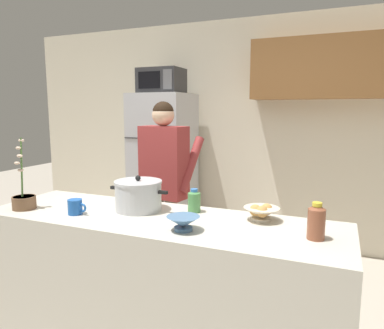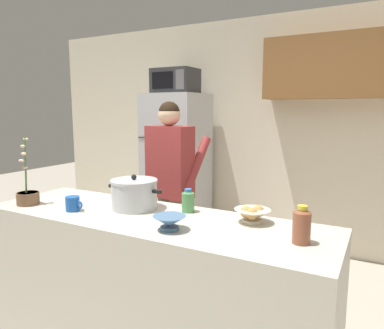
% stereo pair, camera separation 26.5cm
% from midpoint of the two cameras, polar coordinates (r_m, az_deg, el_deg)
% --- Properties ---
extents(back_wall_unit, '(6.00, 0.48, 2.60)m').
position_cam_midpoint_polar(back_wall_unit, '(4.17, 16.12, 6.49)').
color(back_wall_unit, beige).
rests_on(back_wall_unit, ground).
extents(kitchen_island, '(2.25, 0.68, 0.92)m').
position_cam_midpoint_polar(kitchen_island, '(2.41, -3.24, -18.82)').
color(kitchen_island, beige).
rests_on(kitchen_island, ground).
extents(refrigerator, '(0.64, 0.68, 1.76)m').
position_cam_midpoint_polar(refrigerator, '(4.25, -0.65, -0.70)').
color(refrigerator, '#B7BABF').
rests_on(refrigerator, ground).
extents(microwave, '(0.48, 0.37, 0.28)m').
position_cam_midpoint_polar(microwave, '(4.18, -0.82, 13.15)').
color(microwave, '#2D2D30').
rests_on(microwave, refrigerator).
extents(person_near_pot, '(0.55, 0.47, 1.64)m').
position_cam_midpoint_polar(person_near_pot, '(3.18, -1.09, -1.17)').
color(person_near_pot, '#726656').
rests_on(person_near_pot, ground).
extents(cooking_pot, '(0.42, 0.31, 0.23)m').
position_cam_midpoint_polar(cooking_pot, '(2.39, -6.07, -4.74)').
color(cooking_pot, silver).
rests_on(cooking_pot, kitchen_island).
extents(coffee_mug, '(0.13, 0.09, 0.10)m').
position_cam_midpoint_polar(coffee_mug, '(2.42, -15.51, -6.09)').
color(coffee_mug, '#1E59B2').
rests_on(coffee_mug, kitchen_island).
extents(bread_bowl, '(0.21, 0.21, 0.10)m').
position_cam_midpoint_polar(bread_bowl, '(2.14, 13.15, -7.78)').
color(bread_bowl, beige).
rests_on(bread_bowl, kitchen_island).
extents(empty_bowl, '(0.18, 0.18, 0.08)m').
position_cam_midpoint_polar(empty_bowl, '(1.97, 0.26, -9.19)').
color(empty_bowl, '#4C7299').
rests_on(empty_bowl, kitchen_island).
extents(bottle_near_edge, '(0.08, 0.08, 0.15)m').
position_cam_midpoint_polar(bottle_near_edge, '(2.30, 2.68, -5.81)').
color(bottle_near_edge, '#4C8C4C').
rests_on(bottle_near_edge, kitchen_island).
extents(bottle_mid_counter, '(0.09, 0.09, 0.19)m').
position_cam_midpoint_polar(bottle_mid_counter, '(1.89, 21.04, -9.06)').
color(bottle_mid_counter, brown).
rests_on(bottle_mid_counter, kitchen_island).
extents(potted_orchid, '(0.15, 0.15, 0.47)m').
position_cam_midpoint_polar(potted_orchid, '(2.68, -22.21, -4.50)').
color(potted_orchid, brown).
rests_on(potted_orchid, kitchen_island).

